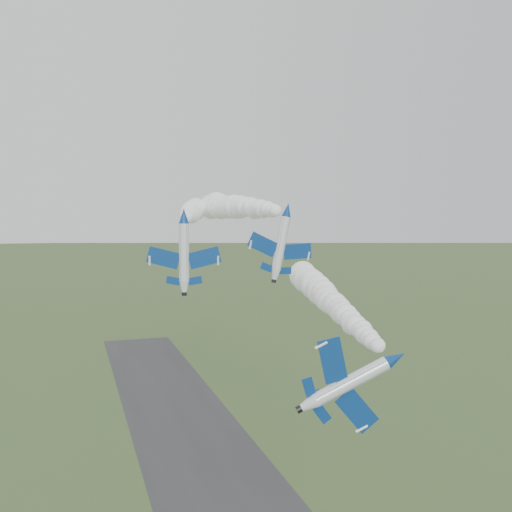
# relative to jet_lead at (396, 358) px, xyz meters

# --- Properties ---
(runway) EXTENTS (24.00, 260.00, 0.04)m
(runway) POSITION_rel_jet_lead_xyz_m (-9.99, 34.27, -31.29)
(runway) COLOR #313134
(runway) RESTS_ON ground
(jet_lead) EXTENTS (5.87, 13.44, 10.01)m
(jet_lead) POSITION_rel_jet_lead_xyz_m (0.00, 0.00, 0.00)
(jet_lead) COLOR silver
(smoke_trail_jet_lead) EXTENTS (16.41, 57.14, 5.49)m
(smoke_trail_jet_lead) POSITION_rel_jet_lead_xyz_m (6.77, 31.07, 1.84)
(smoke_trail_jet_lead) COLOR white
(jet_pair_left) EXTENTS (9.86, 11.49, 2.86)m
(jet_pair_left) POSITION_rel_jet_lead_xyz_m (-19.19, 21.38, 15.55)
(jet_pair_left) COLOR silver
(smoke_trail_jet_pair_left) EXTENTS (23.96, 71.08, 5.13)m
(smoke_trail_jet_pair_left) POSITION_rel_jet_lead_xyz_m (-10.11, 59.08, 16.41)
(smoke_trail_jet_pair_left) COLOR white
(jet_pair_right) EXTENTS (9.13, 11.21, 3.17)m
(jet_pair_right) POSITION_rel_jet_lead_xyz_m (-4.88, 20.23, 16.38)
(jet_pair_right) COLOR silver
(smoke_trail_jet_pair_right) EXTENTS (5.52, 51.89, 5.43)m
(smoke_trail_jet_pair_right) POSITION_rel_jet_lead_xyz_m (-4.06, 48.45, 17.14)
(smoke_trail_jet_pair_right) COLOR white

